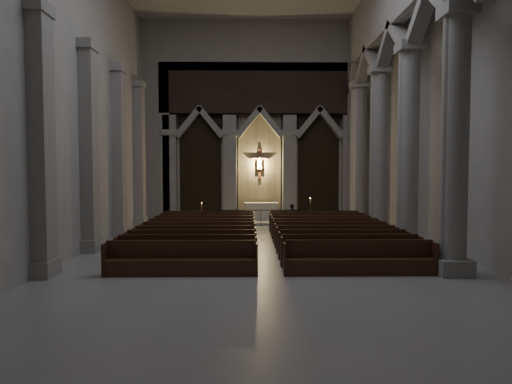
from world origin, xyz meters
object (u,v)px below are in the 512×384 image
at_px(candle_stand_left, 202,219).
at_px(candle_stand_right, 310,217).
at_px(worshipper, 293,217).
at_px(altar, 261,211).
at_px(pews, 265,239).
at_px(altar_rail, 261,215).

xyz_separation_m(candle_stand_left, candle_stand_right, (6.15, 0.26, 0.07)).
bearing_deg(worshipper, altar, 107.21).
bearing_deg(candle_stand_right, pews, -111.11).
distance_m(altar_rail, candle_stand_left, 3.36).
xyz_separation_m(altar, altar_rail, (-0.08, -2.14, -0.02)).
bearing_deg(altar_rail, worshipper, -36.33).
relative_size(altar, worshipper, 1.50).
distance_m(candle_stand_right, pews, 7.91).
bearing_deg(worshipper, candle_stand_left, 152.85).
xyz_separation_m(altar, worshipper, (1.56, -3.34, 0.01)).
bearing_deg(pews, altar, 89.45).
relative_size(altar, altar_rail, 0.41).
xyz_separation_m(candle_stand_right, worshipper, (-1.21, -2.00, 0.25)).
xyz_separation_m(altar, candle_stand_left, (-3.39, -1.60, -0.31)).
bearing_deg(candle_stand_left, pews, -65.09).
bearing_deg(pews, candle_stand_right, 68.89).
relative_size(candle_stand_left, worshipper, 0.96).
distance_m(altar, altar_rail, 2.14).
distance_m(candle_stand_right, worshipper, 2.35).
bearing_deg(candle_stand_right, candle_stand_left, -177.62).
distance_m(altar, worshipper, 3.69).
distance_m(pews, worshipper, 5.63).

